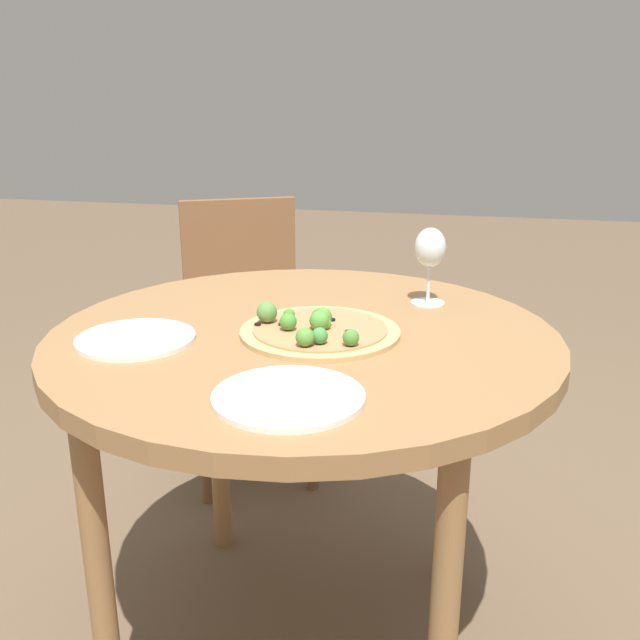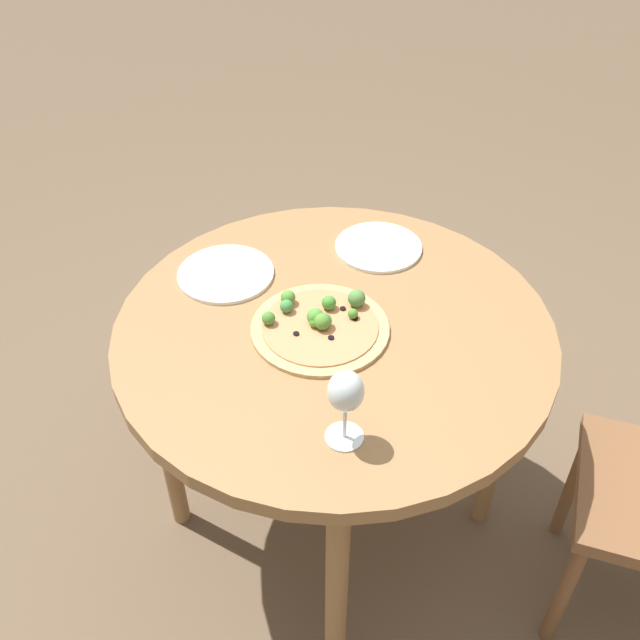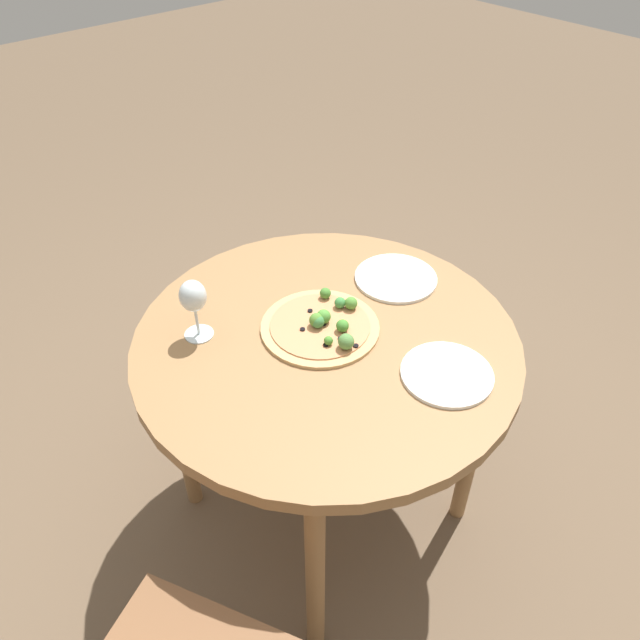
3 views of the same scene
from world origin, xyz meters
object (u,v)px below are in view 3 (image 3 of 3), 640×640
pizza (323,325)px  wine_glass (193,298)px  plate_far (447,374)px  plate_near (396,278)px

pizza → wine_glass: bearing=-37.0°
wine_glass → plate_far: (-0.38, 0.54, -0.12)m
plate_far → pizza: bearing=-71.5°
plate_near → wine_glass: bearing=-16.9°
wine_glass → plate_near: bearing=163.1°
pizza → plate_far: 0.35m
plate_near → plate_far: size_ratio=1.06×
plate_near → plate_far: bearing=61.1°
wine_glass → plate_far: wine_glass is taller
wine_glass → pizza: bearing=143.0°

